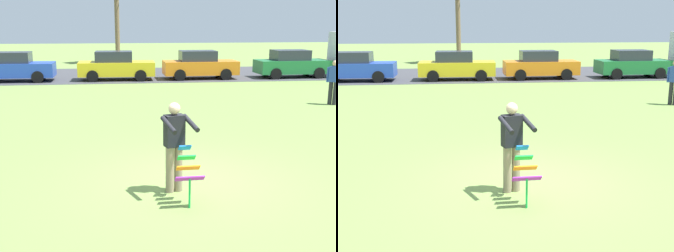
{
  "view_description": "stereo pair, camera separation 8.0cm",
  "coord_description": "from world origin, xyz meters",
  "views": [
    {
      "loc": [
        -1.46,
        -8.12,
        3.16
      ],
      "look_at": [
        -0.44,
        0.57,
        1.05
      ],
      "focal_mm": 46.13,
      "sensor_mm": 36.0,
      "label": 1
    },
    {
      "loc": [
        -1.38,
        -8.13,
        3.16
      ],
      "look_at": [
        -0.44,
        0.57,
        1.05
      ],
      "focal_mm": 46.13,
      "sensor_mm": 36.0,
      "label": 2
    }
  ],
  "objects": [
    {
      "name": "parked_car_orange",
      "position": [
        3.21,
        16.25,
        0.77
      ],
      "size": [
        4.23,
        1.89,
        1.6
      ],
      "color": "orange",
      "rests_on": "ground"
    },
    {
      "name": "kite_held",
      "position": [
        -0.28,
        -1.05,
        0.66
      ],
      "size": [
        0.52,
        0.64,
        1.02
      ],
      "color": "blue",
      "rests_on": "ground"
    },
    {
      "name": "person_kite_flyer",
      "position": [
        -0.44,
        -0.45,
        0.95
      ],
      "size": [
        0.67,
        0.75,
        1.73
      ],
      "color": "gray",
      "rests_on": "ground"
    },
    {
      "name": "ground_plane",
      "position": [
        0.0,
        0.0,
        0.0
      ],
      "size": [
        120.0,
        120.0,
        0.0
      ],
      "primitive_type": "plane",
      "color": "olive"
    },
    {
      "name": "parked_car_blue",
      "position": [
        -7.04,
        16.25,
        0.77
      ],
      "size": [
        4.22,
        1.87,
        1.6
      ],
      "color": "#2347B7",
      "rests_on": "ground"
    },
    {
      "name": "road_strip",
      "position": [
        0.0,
        18.65,
        0.01
      ],
      "size": [
        120.0,
        8.0,
        0.01
      ],
      "primitive_type": "cube",
      "color": "#424247",
      "rests_on": "ground"
    },
    {
      "name": "parked_car_yellow",
      "position": [
        -1.53,
        16.25,
        0.77
      ],
      "size": [
        4.22,
        1.88,
        1.6
      ],
      "color": "yellow",
      "rests_on": "ground"
    },
    {
      "name": "parked_car_green",
      "position": [
        8.68,
        16.25,
        0.77
      ],
      "size": [
        4.26,
        1.94,
        1.6
      ],
      "color": "#1E7238",
      "rests_on": "ground"
    },
    {
      "name": "person_walker_near",
      "position": [
        6.9,
        7.73,
        0.93
      ],
      "size": [
        0.45,
        0.41,
        1.73
      ],
      "color": "#26262B",
      "rests_on": "ground"
    }
  ]
}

